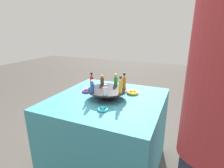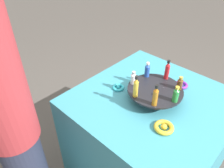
# 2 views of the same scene
# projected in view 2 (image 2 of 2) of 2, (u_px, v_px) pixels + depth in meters

# --- Properties ---
(ground_plane) EXTENTS (12.00, 12.00, 0.00)m
(ground_plane) POSITION_uv_depth(u_px,v_px,m) (144.00, 166.00, 1.86)
(ground_plane) COLOR #4C4742
(party_table) EXTENTS (0.95, 0.95, 0.75)m
(party_table) POSITION_uv_depth(u_px,v_px,m) (148.00, 137.00, 1.64)
(party_table) COLOR teal
(party_table) RESTS_ON ground_plane
(display_stand) EXTENTS (0.35, 0.35, 0.08)m
(display_stand) POSITION_uv_depth(u_px,v_px,m) (155.00, 92.00, 1.38)
(display_stand) COLOR black
(display_stand) RESTS_ON party_table
(bottle_brown) EXTENTS (0.03, 0.03, 0.09)m
(bottle_brown) POSITION_uv_depth(u_px,v_px,m) (180.00, 84.00, 1.34)
(bottle_brown) COLOR brown
(bottle_brown) RESTS_ON display_stand
(bottle_red) EXTENTS (0.03, 0.03, 0.14)m
(bottle_red) POSITION_uv_depth(u_px,v_px,m) (167.00, 70.00, 1.42)
(bottle_red) COLOR #B21E23
(bottle_red) RESTS_ON display_stand
(bottle_blue) EXTENTS (0.03, 0.03, 0.11)m
(bottle_blue) POSITION_uv_depth(u_px,v_px,m) (147.00, 70.00, 1.45)
(bottle_blue) COLOR #234CAD
(bottle_blue) RESTS_ON display_stand
(bottle_clear) EXTENTS (0.03, 0.03, 0.09)m
(bottle_clear) POSITION_uv_depth(u_px,v_px,m) (133.00, 78.00, 1.39)
(bottle_clear) COLOR silver
(bottle_clear) RESTS_ON display_stand
(bottle_gold) EXTENTS (0.03, 0.03, 0.15)m
(bottle_gold) POSITION_uv_depth(u_px,v_px,m) (136.00, 87.00, 1.27)
(bottle_gold) COLOR gold
(bottle_gold) RESTS_ON display_stand
(bottle_amber) EXTENTS (0.03, 0.03, 0.14)m
(bottle_amber) POSITION_uv_depth(u_px,v_px,m) (155.00, 96.00, 1.21)
(bottle_amber) COLOR #AD6B19
(bottle_amber) RESTS_ON display_stand
(bottle_green) EXTENTS (0.03, 0.03, 0.11)m
(bottle_green) POSITION_uv_depth(u_px,v_px,m) (176.00, 95.00, 1.24)
(bottle_green) COLOR #288438
(bottle_green) RESTS_ON display_stand
(ribbon_bow_purple) EXTENTS (0.09, 0.09, 0.03)m
(ribbon_bow_purple) POSITION_uv_depth(u_px,v_px,m) (181.00, 85.00, 1.52)
(ribbon_bow_purple) COLOR purple
(ribbon_bow_purple) RESTS_ON party_table
(ribbon_bow_teal) EXTENTS (0.08, 0.08, 0.03)m
(ribbon_bow_teal) POSITION_uv_depth(u_px,v_px,m) (118.00, 87.00, 1.50)
(ribbon_bow_teal) COLOR #2DB7CC
(ribbon_bow_teal) RESTS_ON party_table
(ribbon_bow_gold) EXTENTS (0.11, 0.11, 0.04)m
(ribbon_bow_gold) POSITION_uv_depth(u_px,v_px,m) (164.00, 127.00, 1.20)
(ribbon_bow_gold) COLOR gold
(ribbon_bow_gold) RESTS_ON party_table
(person_figure) EXTENTS (0.29, 0.29, 1.68)m
(person_figure) POSITION_uv_depth(u_px,v_px,m) (7.00, 117.00, 1.14)
(person_figure) COLOR #282D42
(person_figure) RESTS_ON ground_plane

